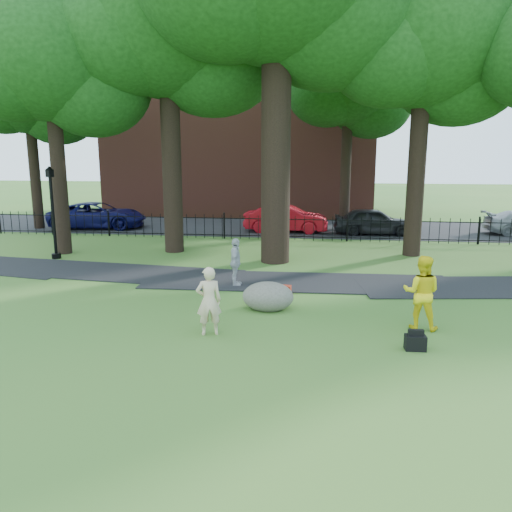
# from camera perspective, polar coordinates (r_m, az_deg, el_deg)

# --- Properties ---
(ground) EXTENTS (120.00, 120.00, 0.00)m
(ground) POSITION_cam_1_polar(r_m,az_deg,el_deg) (12.82, -0.81, -7.29)
(ground) COLOR #326623
(ground) RESTS_ON ground
(footpath) EXTENTS (36.07, 3.85, 0.03)m
(footpath) POSITION_cam_1_polar(r_m,az_deg,el_deg) (16.45, 4.63, -3.03)
(footpath) COLOR black
(footpath) RESTS_ON ground
(street) EXTENTS (80.00, 7.00, 0.02)m
(street) POSITION_cam_1_polar(r_m,az_deg,el_deg) (28.36, 3.90, 3.22)
(street) COLOR black
(street) RESTS_ON ground
(iron_fence) EXTENTS (44.00, 0.04, 1.20)m
(iron_fence) POSITION_cam_1_polar(r_m,az_deg,el_deg) (24.32, 3.31, 3.24)
(iron_fence) COLOR black
(iron_fence) RESTS_ON ground
(brick_building) EXTENTS (18.00, 8.00, 12.00)m
(brick_building) POSITION_cam_1_polar(r_m,az_deg,el_deg) (36.50, -1.60, 14.57)
(brick_building) COLOR brown
(brick_building) RESTS_ON ground
(tree_row) EXTENTS (26.82, 7.96, 12.42)m
(tree_row) POSITION_cam_1_polar(r_m,az_deg,el_deg) (20.82, 4.30, 22.70)
(tree_row) COLOR black
(tree_row) RESTS_ON ground
(woman) EXTENTS (0.68, 0.55, 1.62)m
(woman) POSITION_cam_1_polar(r_m,az_deg,el_deg) (11.64, -5.41, -5.13)
(woman) COLOR beige
(woman) RESTS_ON ground
(man) EXTENTS (1.01, 0.87, 1.80)m
(man) POSITION_cam_1_polar(r_m,az_deg,el_deg) (12.59, 18.39, -3.98)
(man) COLOR yellow
(man) RESTS_ON ground
(pedestrian) EXTENTS (0.45, 0.93, 1.54)m
(pedestrian) POSITION_cam_1_polar(r_m,az_deg,el_deg) (15.82, -2.35, -0.72)
(pedestrian) COLOR #B3B3B8
(pedestrian) RESTS_ON ground
(boulder) EXTENTS (1.43, 1.10, 0.81)m
(boulder) POSITION_cam_1_polar(r_m,az_deg,el_deg) (13.55, 1.37, -4.43)
(boulder) COLOR #5C5A4D
(boulder) RESTS_ON ground
(lamppost) EXTENTS (0.36, 0.36, 3.68)m
(lamppost) POSITION_cam_1_polar(r_m,az_deg,el_deg) (21.39, -22.19, 4.48)
(lamppost) COLOR black
(lamppost) RESTS_ON ground
(backpack) EXTENTS (0.45, 0.29, 0.33)m
(backpack) POSITION_cam_1_polar(r_m,az_deg,el_deg) (11.43, 17.74, -9.41)
(backpack) COLOR black
(backpack) RESTS_ON ground
(red_bag) EXTENTS (0.40, 0.27, 0.26)m
(red_bag) POSITION_cam_1_polar(r_m,az_deg,el_deg) (15.07, 3.29, -3.87)
(red_bag) COLOR maroon
(red_bag) RESTS_ON ground
(red_sedan) EXTENTS (4.46, 1.63, 1.46)m
(red_sedan) POSITION_cam_1_polar(r_m,az_deg,el_deg) (26.77, 3.46, 4.30)
(red_sedan) COLOR #A50C16
(red_sedan) RESTS_ON ground
(navy_van) EXTENTS (5.55, 3.12, 1.47)m
(navy_van) POSITION_cam_1_polar(r_m,az_deg,el_deg) (29.47, -17.63, 4.45)
(navy_van) COLOR #0E0E46
(navy_van) RESTS_ON ground
(grey_car) EXTENTS (4.13, 1.74, 1.40)m
(grey_car) POSITION_cam_1_polar(r_m,az_deg,el_deg) (26.59, 13.31, 3.88)
(grey_car) COLOR black
(grey_car) RESTS_ON ground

